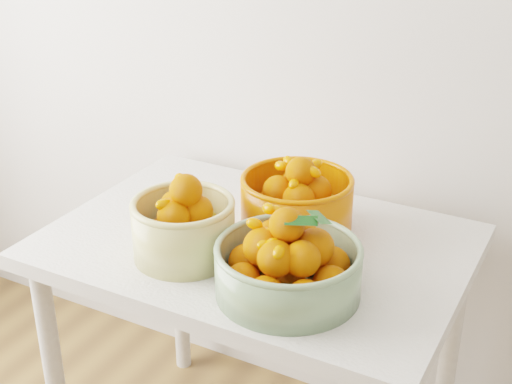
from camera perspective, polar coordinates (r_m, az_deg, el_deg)
table at (r=1.78m, az=0.03°, el=-6.50°), size 1.00×0.70×0.75m
bowl_cream at (r=1.64m, az=-5.83°, el=-2.74°), size 0.31×0.31×0.20m
bowl_green at (r=1.50m, az=2.59°, el=-5.82°), size 0.35×0.35×0.20m
bowl_orange at (r=1.73m, az=3.28°, el=-0.90°), size 0.30×0.30×0.20m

